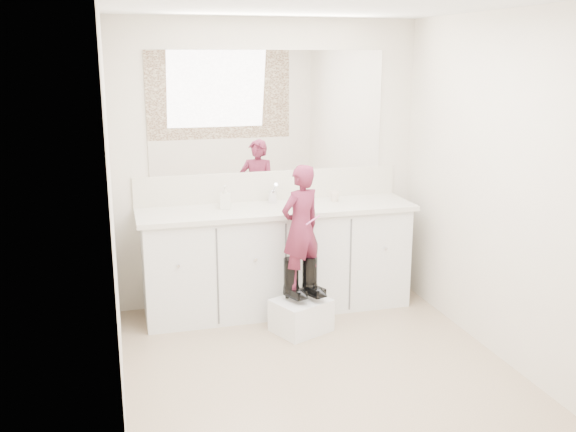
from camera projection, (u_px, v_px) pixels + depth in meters
name	position (u px, v px, depth m)	size (l,w,h in m)	color
floor	(323.00, 374.00, 4.34)	(3.00, 3.00, 0.00)	#8A775A
ceiling	(328.00, 2.00, 3.75)	(3.00, 3.00, 0.00)	white
wall_back	(269.00, 164.00, 5.45)	(2.60, 2.60, 0.00)	beige
wall_front	(442.00, 280.00, 2.64)	(2.60, 2.60, 0.00)	beige
wall_left	(112.00, 215.00, 3.71)	(3.00, 3.00, 0.00)	beige
wall_right	(505.00, 191.00, 4.38)	(3.00, 3.00, 0.00)	beige
vanity_cabinet	(277.00, 260.00, 5.38)	(2.20, 0.55, 0.85)	silver
countertop	(277.00, 209.00, 5.26)	(2.28, 0.58, 0.04)	beige
backsplash	(269.00, 186.00, 5.48)	(2.28, 0.03, 0.25)	beige
mirror	(269.00, 112.00, 5.33)	(2.00, 0.02, 1.00)	white
dot_panel	(447.00, 172.00, 2.54)	(2.00, 0.01, 1.20)	#472819
faucet	(272.00, 197.00, 5.39)	(0.08, 0.08, 0.10)	silver
cup	(335.00, 196.00, 5.44)	(0.09, 0.09, 0.09)	beige
soap_bottle	(225.00, 197.00, 5.18)	(0.08, 0.09, 0.19)	silver
step_stool	(301.00, 315.00, 5.00)	(0.40, 0.34, 0.26)	white
boot_left	(291.00, 279.00, 4.92)	(0.12, 0.22, 0.34)	black
boot_right	(310.00, 278.00, 4.96)	(0.12, 0.22, 0.34)	black
toddler	(301.00, 227.00, 4.84)	(0.35, 0.23, 0.96)	#962E53
toothbrush	(313.00, 220.00, 4.77)	(0.01, 0.01, 0.14)	#D4529C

